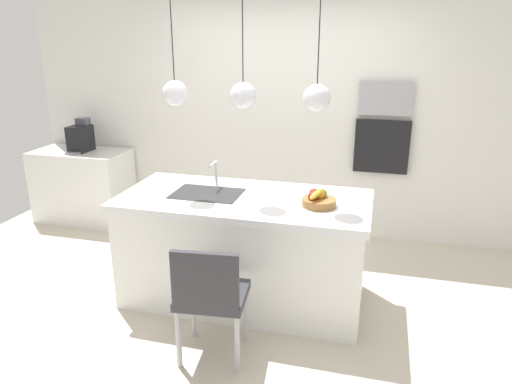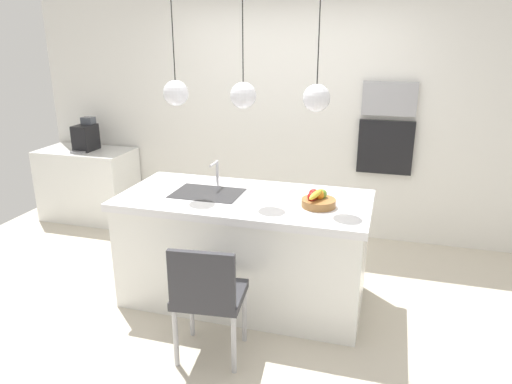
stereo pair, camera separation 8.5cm
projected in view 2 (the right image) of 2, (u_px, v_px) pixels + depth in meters
The scene contains 14 objects.
floor at pixel (245, 297), 4.10m from camera, with size 6.60×6.60×0.00m, color beige.
back_wall at pixel (289, 117), 5.19m from camera, with size 6.00×0.10×2.60m, color silver.
kitchen_island at pixel (245, 248), 3.96m from camera, with size 2.02×0.96×0.92m.
sink_basin at pixel (207, 194), 3.90m from camera, with size 0.56×0.40×0.02m, color #2D2D30.
faucet at pixel (216, 170), 4.04m from camera, with size 0.02×0.17×0.22m.
fruit_bowl at pixel (318, 200), 3.58m from camera, with size 0.26×0.27×0.15m.
side_counter at pixel (89, 184), 5.77m from camera, with size 1.10×0.60×0.86m, color white.
coffee_machine at pixel (86, 137), 5.57m from camera, with size 0.20×0.35×0.38m.
microwave at pixel (390, 99), 4.78m from camera, with size 0.54×0.08×0.34m, color #9E9EA3.
oven at pixel (385, 147), 4.93m from camera, with size 0.56×0.08×0.56m, color black.
chair_near at pixel (208, 293), 3.17m from camera, with size 0.50×0.46×0.88m.
pendant_light_left at pixel (176, 93), 3.70m from camera, with size 0.20×0.20×0.80m.
pendant_light_center at pixel (243, 95), 3.56m from camera, with size 0.20×0.20×0.80m.
pendant_light_right at pixel (317, 98), 3.41m from camera, with size 0.20×0.20×0.80m.
Camera 2 is at (1.10, -3.44, 2.16)m, focal length 33.17 mm.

